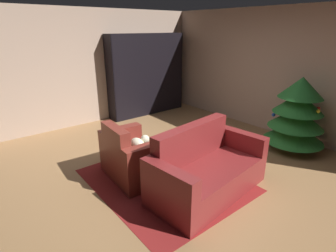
{
  "coord_description": "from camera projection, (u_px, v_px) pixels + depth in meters",
  "views": [
    {
      "loc": [
        2.83,
        -2.51,
        2.15
      ],
      "look_at": [
        -0.18,
        -0.1,
        0.71
      ],
      "focal_mm": 28.38,
      "sensor_mm": 36.0,
      "label": 1
    }
  ],
  "objects": [
    {
      "name": "ground_plane",
      "position": [
        180.0,
        169.0,
        4.3
      ],
      "size": [
        7.28,
        7.28,
        0.0
      ],
      "primitive_type": "plane",
      "color": "#9D7348"
    },
    {
      "name": "armchair_red",
      "position": [
        132.0,
        158.0,
        3.97
      ],
      "size": [
        1.03,
        0.74,
        0.86
      ],
      "color": "maroon",
      "rests_on": "ground"
    },
    {
      "name": "coffee_table",
      "position": [
        173.0,
        155.0,
        3.85
      ],
      "size": [
        0.62,
        0.62,
        0.45
      ],
      "color": "black",
      "rests_on": "ground"
    },
    {
      "name": "wall_back",
      "position": [
        280.0,
        73.0,
        5.43
      ],
      "size": [
        6.18,
        0.06,
        2.55
      ],
      "primitive_type": "cube",
      "color": "tan",
      "rests_on": "ground"
    },
    {
      "name": "wall_left",
      "position": [
        93.0,
        68.0,
        6.09
      ],
      "size": [
        0.06,
        5.45,
        2.55
      ],
      "primitive_type": "cube",
      "color": "tan",
      "rests_on": "ground"
    },
    {
      "name": "decorated_tree",
      "position": [
        297.0,
        114.0,
        4.77
      ],
      "size": [
        1.06,
        1.06,
        1.35
      ],
      "color": "brown",
      "rests_on": "ground"
    },
    {
      "name": "area_rug",
      "position": [
        165.0,
        180.0,
        3.97
      ],
      "size": [
        2.24,
        1.89,
        0.01
      ],
      "primitive_type": "cube",
      "color": "maroon",
      "rests_on": "ground"
    },
    {
      "name": "couch_red",
      "position": [
        206.0,
        171.0,
        3.62
      ],
      "size": [
        1.0,
        1.79,
        0.91
      ],
      "color": "maroon",
      "rests_on": "ground"
    },
    {
      "name": "book_stack_on_table",
      "position": [
        175.0,
        148.0,
        3.81
      ],
      "size": [
        0.24,
        0.19,
        0.13
      ],
      "color": "gray",
      "rests_on": "coffee_table"
    },
    {
      "name": "bottle_on_table",
      "position": [
        162.0,
        144.0,
        3.85
      ],
      "size": [
        0.07,
        0.07,
        0.25
      ],
      "color": "#522214",
      "rests_on": "coffee_table"
    },
    {
      "name": "bookshelf_unit",
      "position": [
        151.0,
        77.0,
        6.84
      ],
      "size": [
        0.38,
        2.08,
        2.01
      ],
      "color": "black",
      "rests_on": "ground"
    }
  ]
}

